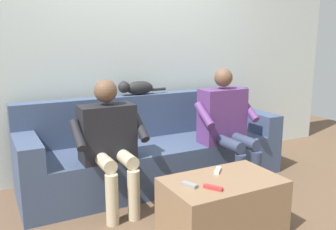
# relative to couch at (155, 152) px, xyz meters

# --- Properties ---
(ground_plane) EXTENTS (8.00, 8.00, 0.00)m
(ground_plane) POSITION_rel_couch_xyz_m (0.00, 0.73, -0.30)
(ground_plane) COLOR brown
(back_wall) EXTENTS (5.50, 0.06, 2.64)m
(back_wall) POSITION_rel_couch_xyz_m (0.00, -0.49, 1.02)
(back_wall) COLOR silver
(back_wall) RESTS_ON ground
(couch) EXTENTS (2.60, 0.76, 0.85)m
(couch) POSITION_rel_couch_xyz_m (0.00, 0.00, 0.00)
(couch) COLOR #3D4C6B
(couch) RESTS_ON ground
(coffee_table) EXTENTS (0.85, 0.53, 0.42)m
(coffee_table) POSITION_rel_couch_xyz_m (0.00, 1.14, -0.09)
(coffee_table) COLOR #8C6B4C
(coffee_table) RESTS_ON ground
(person_left_seated) EXTENTS (0.60, 0.57, 1.14)m
(person_left_seated) POSITION_rel_couch_xyz_m (-0.59, 0.39, 0.33)
(person_left_seated) COLOR #5B3370
(person_left_seated) RESTS_ON ground
(person_right_seated) EXTENTS (0.60, 0.51, 1.09)m
(person_right_seated) POSITION_rel_couch_xyz_m (0.59, 0.37, 0.32)
(person_right_seated) COLOR black
(person_right_seated) RESTS_ON ground
(cat_on_backrest) EXTENTS (0.52, 0.13, 0.15)m
(cat_on_backrest) POSITION_rel_couch_xyz_m (0.08, -0.25, 0.63)
(cat_on_backrest) COLOR black
(cat_on_backrest) RESTS_ON couch
(remote_red) EXTENTS (0.10, 0.13, 0.02)m
(remote_red) POSITION_rel_couch_xyz_m (0.16, 1.26, 0.13)
(remote_red) COLOR #B73333
(remote_red) RESTS_ON coffee_table
(remote_gray) EXTENTS (0.09, 0.12, 0.02)m
(remote_gray) POSITION_rel_couch_xyz_m (0.28, 1.14, 0.13)
(remote_gray) COLOR gray
(remote_gray) RESTS_ON coffee_table
(remote_white) EXTENTS (0.11, 0.11, 0.03)m
(remote_white) POSITION_rel_couch_xyz_m (-0.05, 1.01, 0.14)
(remote_white) COLOR white
(remote_white) RESTS_ON coffee_table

